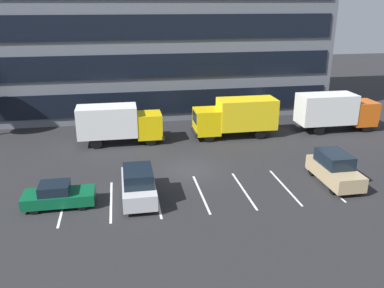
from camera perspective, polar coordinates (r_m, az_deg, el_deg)
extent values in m
plane|color=#262628|center=(29.28, -0.23, -3.61)|extent=(120.00, 120.00, 0.00)
cube|color=slate|center=(44.77, -4.45, 18.57)|extent=(34.39, 10.61, 21.60)
cube|color=black|center=(40.57, -3.33, 5.91)|extent=(33.02, 0.16, 2.30)
cube|color=black|center=(39.88, -3.43, 10.95)|extent=(33.02, 0.16, 2.30)
cube|color=black|center=(39.50, -3.54, 16.12)|extent=(33.02, 0.16, 2.30)
cube|color=silver|center=(25.61, -17.66, -8.16)|extent=(0.14, 5.40, 0.01)
cube|color=silver|center=(25.35, -11.33, -7.87)|extent=(0.14, 5.40, 0.01)
cube|color=silver|center=(25.40, -4.96, -7.48)|extent=(0.14, 5.40, 0.01)
cube|color=silver|center=(25.75, 1.29, -7.01)|extent=(0.14, 5.40, 0.01)
cube|color=silver|center=(26.40, 7.30, -6.47)|extent=(0.14, 5.40, 0.01)
cube|color=silver|center=(27.32, 12.95, -5.91)|extent=(0.14, 5.40, 0.01)
cube|color=silver|center=(28.49, 18.17, -5.33)|extent=(0.14, 5.40, 0.01)
cube|color=yellow|center=(35.43, 2.08, 3.21)|extent=(2.15, 2.34, 2.15)
cube|color=black|center=(35.11, 0.41, 3.80)|extent=(0.06, 1.97, 0.95)
cube|color=yellow|center=(36.20, 7.71, 4.29)|extent=(5.08, 2.44, 2.64)
cube|color=black|center=(35.49, 0.29, 1.69)|extent=(0.20, 2.34, 0.39)
cylinder|color=black|center=(34.81, 2.41, 1.06)|extent=(0.98, 0.29, 0.98)
cylinder|color=black|center=(36.68, 1.73, 2.04)|extent=(0.98, 0.29, 0.98)
cylinder|color=black|center=(36.06, 9.61, 1.45)|extent=(0.98, 0.29, 0.98)
cylinder|color=black|center=(37.87, 8.61, 2.39)|extent=(0.98, 0.29, 0.98)
cube|color=#D85914|center=(41.34, 22.81, 4.11)|extent=(2.19, 2.39, 2.19)
cube|color=black|center=(41.82, 24.14, 4.71)|extent=(0.06, 2.01, 0.96)
cube|color=white|center=(39.34, 18.38, 4.75)|extent=(5.18, 2.49, 2.69)
cube|color=black|center=(42.20, 23.96, 2.90)|extent=(0.20, 2.39, 0.40)
cylinder|color=black|center=(42.44, 21.90, 3.06)|extent=(1.00, 0.30, 1.00)
cylinder|color=black|center=(40.79, 23.37, 2.23)|extent=(1.00, 0.30, 1.00)
cylinder|color=black|center=(40.17, 16.15, 2.84)|extent=(1.00, 0.30, 1.00)
cylinder|color=black|center=(38.43, 17.46, 1.96)|extent=(1.00, 0.30, 1.00)
cube|color=yellow|center=(34.73, -6.05, 2.68)|extent=(2.07, 2.26, 2.07)
cube|color=black|center=(34.69, -4.40, 3.43)|extent=(0.06, 1.90, 0.91)
cube|color=white|center=(34.54, -11.86, 3.17)|extent=(4.90, 2.35, 2.54)
cube|color=black|center=(35.08, -4.24, 1.38)|extent=(0.19, 2.26, 0.38)
cylinder|color=black|center=(35.96, -6.11, 1.54)|extent=(0.94, 0.28, 0.94)
cylinder|color=black|center=(34.13, -5.87, 0.55)|extent=(0.94, 0.28, 0.94)
cylinder|color=black|center=(35.96, -13.22, 1.12)|extent=(0.94, 0.28, 0.94)
cylinder|color=black|center=(34.13, -13.35, 0.11)|extent=(0.94, 0.28, 0.94)
cube|color=silver|center=(24.99, -7.56, -6.13)|extent=(1.95, 4.61, 0.95)
cube|color=black|center=(24.41, -7.63, -4.46)|extent=(1.72, 2.53, 0.85)
cylinder|color=black|center=(26.49, -9.55, -5.69)|extent=(0.22, 0.68, 0.68)
cylinder|color=black|center=(26.54, -5.84, -5.46)|extent=(0.22, 0.68, 0.68)
cylinder|color=black|center=(23.85, -9.41, -8.67)|extent=(0.22, 0.68, 0.68)
cylinder|color=black|center=(23.90, -5.26, -8.41)|extent=(0.22, 0.68, 0.68)
cube|color=tan|center=(28.49, 19.45, -3.83)|extent=(1.95, 4.60, 0.95)
cube|color=black|center=(28.35, 19.43, -1.98)|extent=(1.72, 2.53, 0.85)
cylinder|color=black|center=(27.94, 22.34, -5.60)|extent=(0.22, 0.68, 0.68)
cylinder|color=black|center=(27.09, 19.25, -5.99)|extent=(0.22, 0.68, 0.68)
cylinder|color=black|center=(30.22, 19.45, -3.34)|extent=(0.22, 0.68, 0.68)
cylinder|color=black|center=(29.44, 16.54, -3.62)|extent=(0.22, 0.68, 0.68)
cube|color=#0C5933|center=(25.30, -18.22, -7.16)|extent=(4.11, 1.72, 0.67)
cube|color=black|center=(25.07, -18.83, -5.91)|extent=(1.73, 1.51, 0.57)
cylinder|color=black|center=(25.91, -15.06, -6.86)|extent=(0.57, 0.21, 0.57)
cylinder|color=black|center=(24.59, -15.30, -8.38)|extent=(0.57, 0.21, 0.57)
cylinder|color=black|center=(26.31, -20.80, -7.09)|extent=(0.57, 0.21, 0.57)
cylinder|color=black|center=(25.01, -21.37, -8.60)|extent=(0.57, 0.21, 0.57)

